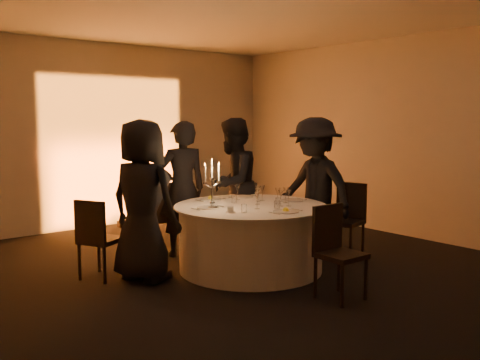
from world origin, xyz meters
TOP-DOWN VIEW (x-y plane):
  - floor at (0.00, 0.00)m, footprint 7.00×7.00m
  - ceiling at (0.00, 0.00)m, footprint 7.00×7.00m
  - wall_back at (0.00, 3.50)m, footprint 7.00×0.00m
  - wall_right at (3.00, 0.00)m, footprint 0.00×7.00m
  - uplighter_fixture at (0.00, 3.20)m, footprint 0.25×0.12m
  - banquet_table at (0.00, 0.00)m, footprint 1.80×1.80m
  - chair_left at (-1.58, 0.76)m, footprint 0.53×0.53m
  - chair_back_left at (-0.40, 1.26)m, footprint 0.52×0.52m
  - chair_back_right at (0.82, 1.26)m, footprint 0.52×0.52m
  - chair_right at (1.39, -0.30)m, footprint 0.50×0.50m
  - chair_front at (0.02, -1.28)m, footprint 0.41×0.41m
  - guest_left at (-1.18, 0.44)m, footprint 0.83×1.01m
  - guest_back_left at (-0.26, 1.07)m, footprint 0.72×0.56m
  - guest_back_right at (0.48, 0.94)m, footprint 1.08×1.00m
  - guest_right at (1.08, -0.01)m, footprint 0.68×1.16m
  - plate_left at (-0.51, 0.16)m, footprint 0.36×0.25m
  - plate_back_left at (-0.13, 0.63)m, footprint 0.35×0.27m
  - plate_back_right at (0.33, 0.54)m, footprint 0.35×0.26m
  - plate_right at (0.61, -0.07)m, footprint 0.36×0.27m
  - plate_front at (0.01, -0.58)m, footprint 0.36×0.28m
  - coffee_cup at (-0.48, -0.23)m, footprint 0.11×0.11m
  - candelabra at (-0.49, 0.09)m, footprint 0.24×0.12m
  - wine_glass_a at (0.44, -0.13)m, footprint 0.07×0.07m
  - wine_glass_b at (0.33, -0.11)m, footprint 0.07×0.07m
  - wine_glass_c at (0.13, 0.41)m, footprint 0.07×0.07m
  - wine_glass_d at (0.10, -0.01)m, footprint 0.07×0.07m
  - wine_glass_e at (0.25, 0.16)m, footprint 0.07×0.07m
  - wine_glass_f at (-0.11, -0.24)m, footprint 0.07×0.07m
  - wine_glass_g at (0.33, 0.17)m, footprint 0.07×0.07m
  - wine_glass_h at (0.30, -0.32)m, footprint 0.07×0.07m
  - wine_glass_i at (0.22, -0.28)m, footprint 0.07×0.07m
  - tumbler_a at (0.26, -0.19)m, footprint 0.07×0.07m
  - tumbler_b at (-0.04, 0.26)m, footprint 0.07×0.07m
  - tumbler_c at (0.09, -0.35)m, footprint 0.07×0.07m
  - tumbler_d at (-0.37, -0.32)m, footprint 0.07×0.07m

SIDE VIEW (x-z plane):
  - floor at x=0.00m, z-range 0.00..0.00m
  - uplighter_fixture at x=0.00m, z-range 0.00..0.10m
  - banquet_table at x=0.00m, z-range 0.00..0.77m
  - chair_back_right at x=0.82m, z-range 0.05..0.91m
  - chair_left at x=-1.58m, z-range 0.05..0.96m
  - chair_front at x=0.02m, z-range 0.06..0.98m
  - chair_right at x=1.39m, z-range 0.06..1.01m
  - chair_back_left at x=-0.40m, z-range 0.06..1.02m
  - plate_left at x=-0.51m, z-range 0.77..0.78m
  - plate_back_right at x=0.33m, z-range 0.77..0.78m
  - plate_right at x=0.61m, z-range 0.77..0.78m
  - plate_front at x=0.01m, z-range 0.74..0.83m
  - plate_back_left at x=-0.13m, z-range 0.75..0.83m
  - coffee_cup at x=-0.48m, z-range 0.77..0.83m
  - tumbler_a at x=0.26m, z-range 0.77..0.86m
  - tumbler_b at x=-0.04m, z-range 0.77..0.86m
  - tumbler_c at x=0.09m, z-range 0.77..0.86m
  - tumbler_d at x=-0.37m, z-range 0.77..0.86m
  - guest_back_left at x=-0.26m, z-range 0.00..1.75m
  - guest_left at x=-1.18m, z-range 0.00..1.78m
  - guest_back_right at x=0.48m, z-range 0.00..1.79m
  - guest_right at x=1.08m, z-range 0.00..1.80m
  - wine_glass_a at x=0.44m, z-range 0.81..1.00m
  - wine_glass_b at x=0.33m, z-range 0.81..1.00m
  - wine_glass_c at x=0.13m, z-range 0.81..1.00m
  - wine_glass_d at x=0.10m, z-range 0.81..1.00m
  - wine_glass_e at x=0.25m, z-range 0.81..1.00m
  - wine_glass_f at x=-0.11m, z-range 0.81..1.00m
  - wine_glass_g at x=0.33m, z-range 0.81..1.00m
  - wine_glass_h at x=0.30m, z-range 0.81..1.00m
  - wine_glass_i at x=0.22m, z-range 0.81..1.00m
  - candelabra at x=-0.49m, z-range 0.68..1.26m
  - wall_back at x=0.00m, z-range -2.00..5.00m
  - wall_right at x=3.00m, z-range -2.00..5.00m
  - ceiling at x=0.00m, z-range 3.00..3.00m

